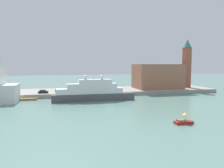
% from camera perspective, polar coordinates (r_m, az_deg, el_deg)
% --- Properties ---
extents(ground, '(400.00, 400.00, 0.00)m').
position_cam_1_polar(ground, '(72.63, -0.70, -5.23)').
color(ground, slate).
extents(quay_dock, '(110.00, 21.28, 1.65)m').
position_cam_1_polar(quay_dock, '(98.37, -4.09, -2.00)').
color(quay_dock, gray).
rests_on(quay_dock, ground).
extents(large_yacht, '(29.92, 4.29, 11.14)m').
position_cam_1_polar(large_yacht, '(78.53, -5.19, -2.16)').
color(large_yacht, '#4C4C51').
rests_on(large_yacht, ground).
extents(small_motorboat, '(4.16, 1.66, 2.56)m').
position_cam_1_polar(small_motorboat, '(50.99, 18.49, -9.21)').
color(small_motorboat, '#B22319').
rests_on(small_motorboat, ground).
extents(work_barge, '(5.67, 1.50, 0.79)m').
position_cam_1_polar(work_barge, '(84.77, -21.26, -3.81)').
color(work_barge, olive).
rests_on(work_barge, ground).
extents(harbor_building, '(21.83, 13.97, 11.64)m').
position_cam_1_polar(harbor_building, '(106.51, 11.97, 2.05)').
color(harbor_building, '#9E664C').
rests_on(harbor_building, quay_dock).
extents(bell_tower, '(4.25, 4.25, 24.00)m').
position_cam_1_polar(bell_tower, '(114.35, 19.26, 5.71)').
color(bell_tower, '#93513D').
rests_on(bell_tower, quay_dock).
extents(parked_car, '(3.90, 1.84, 1.36)m').
position_cam_1_polar(parked_car, '(90.55, -17.84, -1.96)').
color(parked_car, black).
rests_on(parked_car, quay_dock).
extents(person_figure, '(0.36, 0.36, 1.70)m').
position_cam_1_polar(person_figure, '(92.06, -14.80, -1.64)').
color(person_figure, '#334C8C').
rests_on(person_figure, quay_dock).
extents(mooring_bollard, '(0.46, 0.46, 0.71)m').
position_cam_1_polar(mooring_bollard, '(90.98, 1.58, -1.83)').
color(mooring_bollard, black).
rests_on(mooring_bollard, quay_dock).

